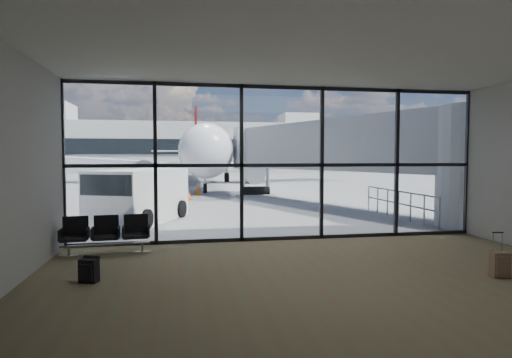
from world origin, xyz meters
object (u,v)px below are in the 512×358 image
object	(u,v)px
backpack	(89,270)
service_van	(139,195)
airliner	(199,154)
seating_row	(106,233)
suitcase	(500,264)
belt_loader	(139,180)
mobile_stairs	(17,193)

from	to	relation	value
backpack	service_van	distance (m)	7.77
airliner	service_van	distance (m)	26.24
backpack	airliner	distance (m)	33.98
backpack	seating_row	bearing A→B (deg)	111.88
backpack	service_van	size ratio (longest dim) A/B	0.10
suitcase	airliner	distance (m)	35.16
seating_row	service_van	distance (m)	5.14
airliner	service_van	size ratio (longest dim) A/B	7.09
seating_row	airliner	distance (m)	31.38
seating_row	backpack	distance (m)	2.64
belt_loader	mobile_stairs	bearing A→B (deg)	-123.27
suitcase	belt_loader	xyz separation A→B (m)	(-9.48, 27.40, 0.32)
backpack	service_van	world-z (taller)	service_van
airliner	belt_loader	size ratio (longest dim) A/B	8.77
seating_row	service_van	size ratio (longest dim) A/B	0.43
backpack	service_van	bearing A→B (deg)	108.00
seating_row	suitcase	distance (m)	9.01
mobile_stairs	suitcase	bearing A→B (deg)	-30.73
mobile_stairs	service_van	bearing A→B (deg)	-30.72
backpack	belt_loader	size ratio (longest dim) A/B	0.13
backpack	suitcase	size ratio (longest dim) A/B	0.55
backpack	airliner	bearing A→B (deg)	103.60
mobile_stairs	belt_loader	bearing A→B (deg)	82.26
backpack	mobile_stairs	world-z (taller)	mobile_stairs
seating_row	backpack	size ratio (longest dim) A/B	4.22
suitcase	mobile_stairs	world-z (taller)	mobile_stairs
service_van	suitcase	bearing A→B (deg)	-25.03
service_van	mobile_stairs	distance (m)	10.27
mobile_stairs	backpack	bearing A→B (deg)	-49.25
belt_loader	service_van	bearing A→B (deg)	-92.82
suitcase	airliner	bearing A→B (deg)	104.83
seating_row	suitcase	size ratio (longest dim) A/B	2.34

